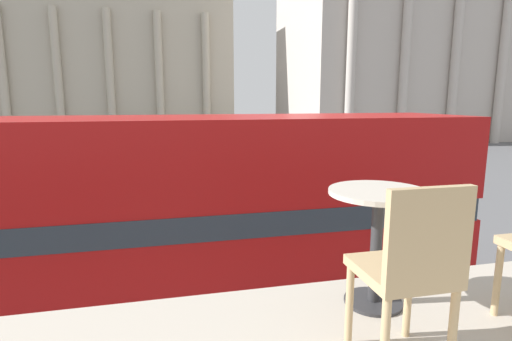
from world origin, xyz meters
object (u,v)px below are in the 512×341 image
(car_silver, at_px, (192,185))
(traffic_light_near, at_px, (346,177))
(traffic_light_far, at_px, (257,133))
(cafe_chair_0, at_px, (410,267))
(plaza_building_left, at_px, (92,66))
(pedestrian_blue, at_px, (325,156))
(car_white, at_px, (303,183))
(pedestrian_white, at_px, (267,201))
(cafe_dining_table, at_px, (377,221))
(traffic_light_mid, at_px, (106,147))
(plaza_building_right, at_px, (409,41))
(double_decker_bus, at_px, (215,215))

(car_silver, bearing_deg, traffic_light_near, 26.16)
(traffic_light_far, bearing_deg, traffic_light_near, -93.13)
(cafe_chair_0, relative_size, plaza_building_left, 0.03)
(pedestrian_blue, bearing_deg, car_white, 62.40)
(traffic_light_far, distance_m, pedestrian_white, 15.90)
(car_silver, bearing_deg, cafe_dining_table, -9.29)
(plaza_building_left, bearing_deg, cafe_dining_table, -79.62)
(cafe_dining_table, height_order, pedestrian_white, cafe_dining_table)
(car_silver, height_order, pedestrian_blue, pedestrian_blue)
(pedestrian_blue, bearing_deg, cafe_chair_0, 70.89)
(cafe_dining_table, relative_size, traffic_light_far, 0.22)
(traffic_light_mid, bearing_deg, traffic_light_near, -45.87)
(traffic_light_near, bearing_deg, pedestrian_blue, 70.20)
(plaza_building_left, height_order, traffic_light_far, plaza_building_left)
(cafe_chair_0, xyz_separation_m, car_white, (5.35, 16.28, -3.23))
(plaza_building_right, bearing_deg, car_silver, -137.12)
(traffic_light_mid, distance_m, pedestrian_white, 9.84)
(double_decker_bus, relative_size, plaza_building_right, 0.35)
(pedestrian_blue, bearing_deg, plaza_building_left, -55.78)
(traffic_light_far, height_order, car_silver, traffic_light_far)
(plaza_building_right, xyz_separation_m, car_silver, (-28.07, -26.06, -10.87))
(cafe_chair_0, height_order, traffic_light_far, cafe_chair_0)
(traffic_light_near, relative_size, traffic_light_far, 0.98)
(traffic_light_mid, relative_size, car_silver, 0.85)
(traffic_light_mid, bearing_deg, car_white, -19.03)
(car_white, bearing_deg, traffic_light_mid, -176.03)
(car_silver, bearing_deg, pedestrian_white, 16.44)
(cafe_chair_0, height_order, traffic_light_mid, cafe_chair_0)
(traffic_light_far, relative_size, pedestrian_blue, 1.92)
(plaza_building_right, height_order, car_silver, plaza_building_right)
(double_decker_bus, bearing_deg, cafe_chair_0, -84.88)
(double_decker_bus, distance_m, plaza_building_right, 47.40)
(traffic_light_near, bearing_deg, car_white, 84.46)
(car_silver, bearing_deg, traffic_light_mid, -130.85)
(double_decker_bus, xyz_separation_m, traffic_light_far, (5.86, 21.48, -0.24))
(traffic_light_far, bearing_deg, cafe_dining_table, -101.59)
(plaza_building_right, distance_m, car_silver, 39.81)
(traffic_light_near, bearing_deg, double_decker_bus, -138.74)
(plaza_building_right, height_order, car_white, plaza_building_right)
(plaza_building_left, distance_m, plaza_building_right, 39.39)
(double_decker_bus, relative_size, traffic_light_far, 3.13)
(double_decker_bus, xyz_separation_m, plaza_building_right, (28.34, 36.88, 9.16))
(cafe_chair_0, bearing_deg, double_decker_bus, 90.29)
(car_silver, bearing_deg, pedestrian_blue, 113.58)
(traffic_light_mid, bearing_deg, pedestrian_white, -48.86)
(double_decker_bus, relative_size, cafe_chair_0, 11.29)
(plaza_building_left, relative_size, pedestrian_white, 19.55)
(plaza_building_right, distance_m, traffic_light_near, 41.20)
(plaza_building_right, relative_size, car_silver, 7.01)
(cafe_dining_table, distance_m, car_silver, 16.72)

